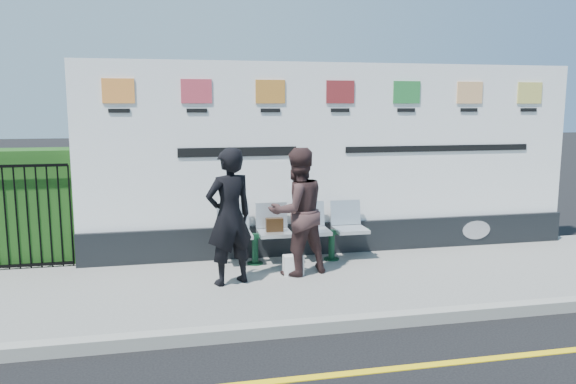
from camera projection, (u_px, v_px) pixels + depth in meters
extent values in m
plane|color=black|center=(405.00, 368.00, 5.32)|extent=(80.00, 80.00, 0.00)
cube|color=gray|center=(331.00, 282.00, 7.73)|extent=(14.00, 3.00, 0.12)
cube|color=gray|center=(369.00, 322.00, 6.28)|extent=(14.00, 0.18, 0.14)
cube|color=yellow|center=(405.00, 368.00, 5.32)|extent=(14.00, 0.10, 0.01)
cube|color=black|center=(337.00, 236.00, 9.09)|extent=(8.00, 0.30, 0.50)
cube|color=white|center=(338.00, 143.00, 8.86)|extent=(8.00, 0.14, 2.50)
cube|color=#1D4A16|center=(3.00, 207.00, 8.37)|extent=(2.35, 0.70, 1.70)
imported|color=black|center=(229.00, 216.00, 7.33)|extent=(0.78, 0.65, 1.82)
imported|color=#392524|center=(297.00, 211.00, 7.79)|extent=(1.03, 0.90, 1.78)
cube|color=black|center=(275.00, 225.00, 8.35)|extent=(0.26, 0.12, 0.20)
cube|color=silver|center=(293.00, 265.00, 7.83)|extent=(0.28, 0.17, 0.28)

